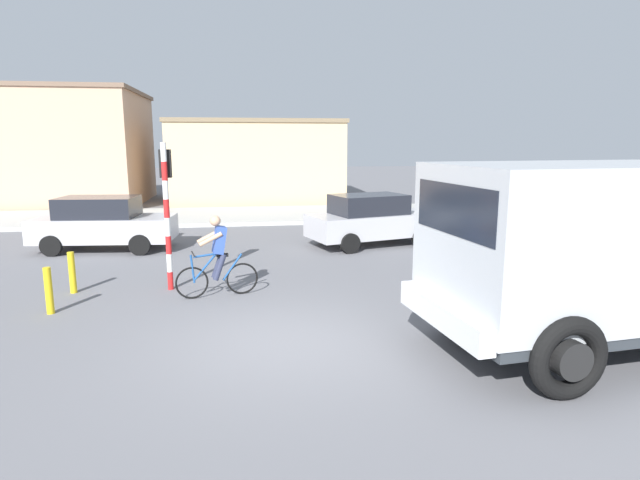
{
  "coord_description": "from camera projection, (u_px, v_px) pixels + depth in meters",
  "views": [
    {
      "loc": [
        -0.54,
        -8.04,
        3.21
      ],
      "look_at": [
        1.02,
        2.5,
        1.2
      ],
      "focal_mm": 29.29,
      "sensor_mm": 36.0,
      "label": 1
    }
  ],
  "objects": [
    {
      "name": "bollard_far",
      "position": [
        72.0,
        273.0,
        11.19
      ],
      "size": [
        0.14,
        0.14,
        0.9
      ],
      "primitive_type": "cylinder",
      "color": "gold",
      "rests_on": "ground"
    },
    {
      "name": "bollard_near",
      "position": [
        49.0,
        291.0,
        9.83
      ],
      "size": [
        0.14,
        0.14,
        0.9
      ],
      "primitive_type": "cylinder",
      "color": "gold",
      "rests_on": "ground"
    },
    {
      "name": "car_white_mid",
      "position": [
        371.0,
        219.0,
        16.34
      ],
      "size": [
        4.31,
        2.74,
        1.6
      ],
      "color": "#B7B7BC",
      "rests_on": "ground"
    },
    {
      "name": "traffic_light_pole",
      "position": [
        166.0,
        196.0,
        11.23
      ],
      "size": [
        0.24,
        0.43,
        3.2
      ],
      "color": "red",
      "rests_on": "ground"
    },
    {
      "name": "sidewalk_far",
      "position": [
        256.0,
        215.0,
        22.58
      ],
      "size": [
        80.0,
        5.0,
        0.16
      ],
      "primitive_type": "cube",
      "color": "#ADADA8",
      "rests_on": "ground"
    },
    {
      "name": "building_mid_block",
      "position": [
        256.0,
        161.0,
        28.51
      ],
      "size": [
        8.91,
        7.29,
        4.32
      ],
      "color": "#D1B284",
      "rests_on": "ground"
    },
    {
      "name": "ground_plane",
      "position": [
        280.0,
        342.0,
        8.49
      ],
      "size": [
        120.0,
        120.0,
        0.0
      ],
      "primitive_type": "plane",
      "color": "slate"
    },
    {
      "name": "truck_foreground",
      "position": [
        604.0,
        245.0,
        7.91
      ],
      "size": [
        5.64,
        3.23,
        2.9
      ],
      "color": "#B2B7BC",
      "rests_on": "ground"
    },
    {
      "name": "cyclist",
      "position": [
        217.0,
        256.0,
        10.86
      ],
      "size": [
        1.7,
        0.56,
        1.72
      ],
      "color": "black",
      "rests_on": "ground"
    },
    {
      "name": "building_corner_left",
      "position": [
        25.0,
        148.0,
        26.94
      ],
      "size": [
        11.9,
        8.1,
        5.82
      ],
      "color": "tan",
      "rests_on": "ground"
    },
    {
      "name": "car_red_near",
      "position": [
        103.0,
        223.0,
        15.62
      ],
      "size": [
        4.14,
        2.15,
        1.6
      ],
      "color": "#B7B7BC",
      "rests_on": "ground"
    }
  ]
}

